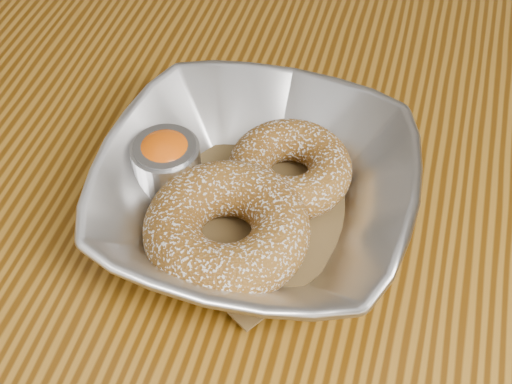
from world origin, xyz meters
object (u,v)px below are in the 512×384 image
(table, at_px, (332,273))
(ramekin, at_px, (167,164))
(serving_bowl, at_px, (256,194))
(donut_back, at_px, (290,168))
(donut_front, at_px, (227,229))

(table, distance_m, ramekin, 0.19)
(serving_bowl, xyz_separation_m, donut_back, (0.02, 0.03, -0.00))
(serving_bowl, height_order, ramekin, ramekin)
(serving_bowl, bearing_deg, table, 30.08)
(serving_bowl, distance_m, donut_front, 0.04)
(table, bearing_deg, serving_bowl, -149.92)
(ramekin, bearing_deg, table, 12.99)
(serving_bowl, bearing_deg, ramekin, 176.15)
(donut_front, relative_size, ramekin, 2.27)
(donut_front, height_order, ramekin, ramekin)
(donut_front, bearing_deg, ramekin, 144.11)
(ramekin, bearing_deg, donut_front, -35.89)
(donut_front, bearing_deg, serving_bowl, 75.19)
(serving_bowl, xyz_separation_m, donut_front, (-0.01, -0.04, 0.00))
(donut_front, bearing_deg, donut_back, 68.77)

